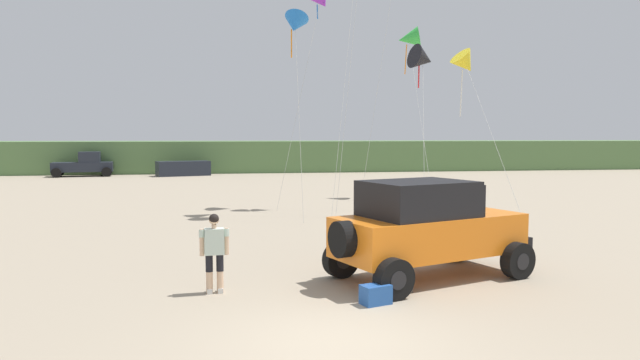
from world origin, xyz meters
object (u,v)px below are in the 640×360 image
(person_watching, at_px, (214,249))
(kite_white_parafoil, at_px, (465,64))
(distant_pickup, at_px, (84,165))
(cooler_box, at_px, (376,294))
(jeep, at_px, (427,227))
(distant_sedan, at_px, (183,168))
(kite_black_sled, at_px, (423,59))
(kite_blue_swept, at_px, (409,39))
(kite_yellow_diamond, at_px, (295,24))

(person_watching, relative_size, kite_white_parafoil, 0.24)
(person_watching, bearing_deg, distant_pickup, 106.97)
(cooler_box, xyz_separation_m, distant_pickup, (-14.33, 38.06, 0.75))
(jeep, distance_m, cooler_box, 2.64)
(cooler_box, xyz_separation_m, distant_sedan, (-6.49, 37.44, 0.41))
(jeep, xyz_separation_m, kite_white_parafoil, (5.01, 9.70, 4.97))
(distant_pickup, bearing_deg, person_watching, -73.03)
(distant_pickup, relative_size, kite_black_sled, 0.71)
(kite_blue_swept, bearing_deg, kite_yellow_diamond, -135.98)
(person_watching, relative_size, kite_black_sled, 0.25)
(kite_white_parafoil, bearing_deg, distant_sedan, 116.89)
(kite_yellow_diamond, bearing_deg, person_watching, -105.09)
(kite_white_parafoil, xyz_separation_m, kite_black_sled, (-2.14, -0.99, 0.01))
(jeep, bearing_deg, cooler_box, -133.16)
(distant_sedan, bearing_deg, distant_pickup, 158.53)
(kite_black_sled, relative_size, kite_blue_swept, 0.75)
(person_watching, height_order, distant_sedan, person_watching)
(person_watching, xyz_separation_m, kite_white_parafoil, (9.79, 10.18, 5.24))
(cooler_box, xyz_separation_m, kite_white_parafoil, (6.67, 11.48, 5.98))
(person_watching, distance_m, kite_black_sled, 13.07)
(jeep, bearing_deg, kite_yellow_diamond, 99.50)
(distant_sedan, xyz_separation_m, kite_black_sled, (11.03, -26.95, 5.58))
(jeep, bearing_deg, person_watching, -174.26)
(kite_white_parafoil, height_order, kite_yellow_diamond, kite_yellow_diamond)
(jeep, xyz_separation_m, person_watching, (-4.78, -0.48, -0.26))
(distant_pickup, distance_m, kite_white_parafoil, 34.28)
(distant_pickup, height_order, kite_blue_swept, kite_blue_swept)
(cooler_box, bearing_deg, person_watching, 139.05)
(kite_black_sled, xyz_separation_m, kite_blue_swept, (2.17, 8.52, 2.23))
(distant_sedan, relative_size, kite_black_sled, 0.62)
(cooler_box, height_order, kite_blue_swept, kite_blue_swept)
(jeep, xyz_separation_m, distant_sedan, (-8.16, 35.66, -0.60))
(distant_sedan, height_order, kite_white_parafoil, kite_white_parafoil)
(distant_pickup, relative_size, kite_white_parafoil, 0.71)
(kite_white_parafoil, height_order, kite_blue_swept, kite_blue_swept)
(distant_pickup, bearing_deg, kite_black_sled, -55.61)
(distant_pickup, bearing_deg, kite_blue_swept, -42.15)
(jeep, relative_size, distant_sedan, 1.19)
(kite_white_parafoil, relative_size, kite_black_sled, 1.01)
(kite_black_sled, relative_size, kite_yellow_diamond, 0.82)
(person_watching, bearing_deg, kite_blue_swept, 61.00)
(distant_sedan, bearing_deg, kite_black_sled, -84.72)
(kite_blue_swept, bearing_deg, jeep, -106.30)
(person_watching, height_order, cooler_box, person_watching)
(person_watching, relative_size, kite_yellow_diamond, 0.20)
(jeep, xyz_separation_m, kite_yellow_diamond, (-1.78, 10.65, 6.50))
(distant_sedan, relative_size, kite_white_parafoil, 0.61)
(person_watching, relative_size, distant_pickup, 0.35)
(cooler_box, xyz_separation_m, kite_yellow_diamond, (-0.11, 12.42, 7.51))
(distant_sedan, relative_size, kite_yellow_diamond, 0.51)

